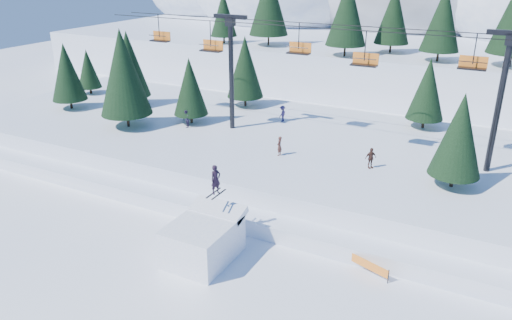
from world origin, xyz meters
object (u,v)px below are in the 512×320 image
at_px(jump_kicker, 203,239).
at_px(banner_near, 368,265).
at_px(chairlift, 345,66).
at_px(banner_far, 439,272).

height_order(jump_kicker, banner_near, jump_kicker).
xyz_separation_m(chairlift, banner_near, (6.44, -13.41, -8.78)).
distance_m(banner_near, banner_far, 4.04).
xyz_separation_m(chairlift, banner_far, (10.28, -12.15, -8.78)).
height_order(chairlift, banner_far, chairlift).
distance_m(jump_kicker, banner_near, 9.99).
distance_m(chairlift, banner_far, 18.18).
height_order(banner_near, banner_far, same).
xyz_separation_m(jump_kicker, chairlift, (3.03, 16.49, 7.98)).
relative_size(chairlift, banner_far, 16.09).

